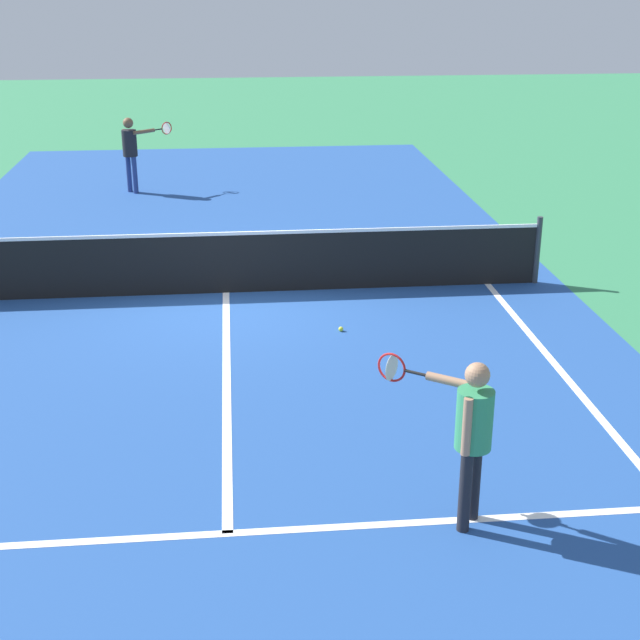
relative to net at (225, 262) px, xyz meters
name	(u,v)px	position (x,y,z in m)	size (l,w,h in m)	color
ground_plane	(226,293)	(0.00, 0.00, -0.49)	(60.00, 60.00, 0.00)	#337F51
court_surface_inbounds	(226,293)	(0.00, 0.00, -0.49)	(10.62, 24.40, 0.00)	#234C93
line_service_near	(228,533)	(0.00, -6.40, -0.49)	(8.22, 0.10, 0.01)	white
line_center_service	(227,380)	(0.00, -3.20, -0.49)	(0.10, 6.40, 0.01)	white
net	(225,262)	(0.00, 0.00, 0.00)	(9.84, 0.09, 1.07)	#33383D
player_near	(471,426)	(2.11, -6.44, 0.48)	(0.89, 0.93, 1.57)	black
player_far	(131,146)	(-2.02, 6.97, 0.53)	(1.06, 0.73, 1.65)	navy
tennis_ball_near_net	(341,329)	(1.57, -1.76, -0.46)	(0.07, 0.07, 0.07)	#CCE033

